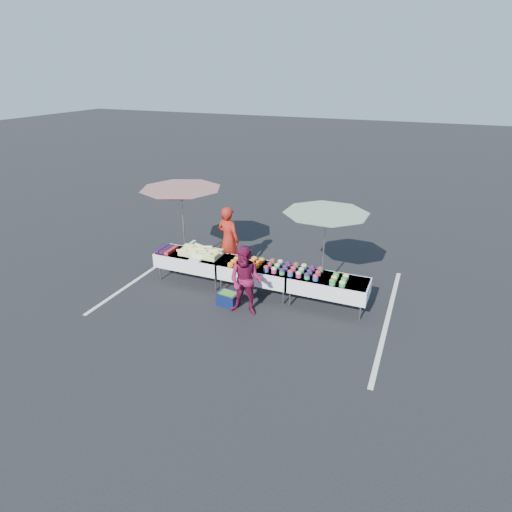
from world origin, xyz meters
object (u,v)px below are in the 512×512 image
at_px(vendor, 228,239).
at_px(umbrella_right, 326,220).
at_px(table_center, 256,272).
at_px(umbrella_left, 181,195).
at_px(customer, 246,281).
at_px(storage_bin, 228,299).
at_px(table_left, 192,260).
at_px(table_right, 328,285).

xyz_separation_m(vendor, umbrella_right, (2.66, -0.20, 0.97)).
bearing_deg(table_center, umbrella_left, 162.26).
relative_size(table_center, customer, 1.14).
xyz_separation_m(table_center, storage_bin, (-0.38, -0.80, -0.42)).
bearing_deg(customer, table_left, 148.48).
distance_m(table_right, vendor, 3.14).
relative_size(customer, umbrella_left, 0.73).
bearing_deg(umbrella_left, table_center, -17.74).
distance_m(customer, umbrella_right, 2.39).
distance_m(table_center, storage_bin, 0.98).
height_order(table_left, table_center, same).
bearing_deg(table_left, storage_bin, -29.40).
bearing_deg(umbrella_left, umbrella_right, -1.29).
relative_size(table_center, storage_bin, 3.56).
xyz_separation_m(umbrella_left, umbrella_right, (3.98, -0.09, -0.14)).
bearing_deg(customer, vendor, 120.31).
xyz_separation_m(table_right, vendor, (-2.98, 0.91, 0.33)).
relative_size(customer, umbrella_right, 0.60).
bearing_deg(vendor, storage_bin, 128.71).
xyz_separation_m(customer, storage_bin, (-0.53, 0.16, -0.65)).
height_order(table_center, umbrella_right, umbrella_right).
distance_m(vendor, storage_bin, 2.04).
xyz_separation_m(table_left, umbrella_left, (-0.70, 0.80, 1.45)).
bearing_deg(umbrella_right, vendor, 175.77).
bearing_deg(table_left, table_right, 0.00).
bearing_deg(vendor, customer, 138.96).
relative_size(table_left, umbrella_left, 0.83).
height_order(table_center, table_right, same).
distance_m(table_center, umbrella_left, 3.00).
relative_size(table_right, vendor, 1.01).
relative_size(table_right, umbrella_right, 0.69).
distance_m(vendor, umbrella_left, 1.73).
distance_m(umbrella_left, storage_bin, 3.25).
bearing_deg(customer, umbrella_left, 141.15).
xyz_separation_m(vendor, customer, (1.34, -1.87, -0.10)).
xyz_separation_m(table_left, vendor, (0.62, 0.91, 0.33)).
xyz_separation_m(table_left, customer, (1.95, -0.97, 0.23)).
bearing_deg(storage_bin, umbrella_right, 46.89).
distance_m(table_center, customer, 1.01).
distance_m(table_right, umbrella_right, 1.52).
height_order(table_right, umbrella_right, umbrella_right).
relative_size(table_left, storage_bin, 3.56).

